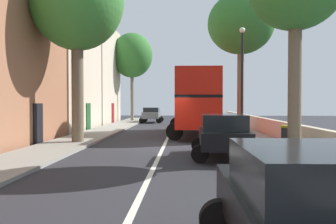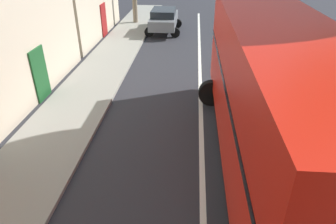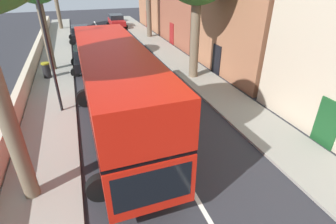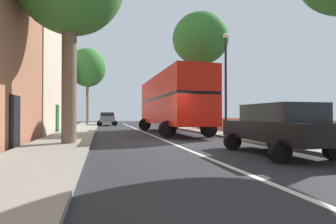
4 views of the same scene
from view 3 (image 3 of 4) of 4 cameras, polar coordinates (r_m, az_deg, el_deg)
The scene contains 12 objects.
ground_plane at distance 17.71m, azimuth -8.35°, elevation 6.16°, with size 84.00×84.00×0.00m, color #28282D.
road_centre_line at distance 17.71m, azimuth -8.35°, elevation 6.17°, with size 0.16×54.00×0.01m, color silver.
sidewalk_left at distance 19.13m, azimuth 6.27°, elevation 8.20°, with size 2.60×60.00×0.12m, color gray.
sidewalk_right at distance 17.55m, azimuth -24.21°, elevation 3.86°, with size 2.60×60.00×0.12m, color gray.
terraced_houses_left at distance 19.91m, azimuth 17.22°, elevation 22.46°, with size 4.07×47.62×10.93m.
boundary_wall_right at distance 17.62m, azimuth -29.48°, elevation 4.44°, with size 0.36×54.00×1.09m, color beige.
double_decker_bus at distance 11.08m, azimuth -11.37°, elevation 5.11°, with size 3.62×10.58×4.06m.
parked_car_black_right_0 at distance 21.00m, azimuth -17.69°, elevation 11.46°, with size 2.53×4.27×1.68m.
parked_car_black_right_1 at distance 30.43m, azimuth -18.88°, elevation 16.24°, with size 2.55×3.95×1.62m.
parked_car_red_left_2 at distance 37.56m, azimuth -11.37°, elevation 19.31°, with size 2.56×4.54×1.70m.
lamppost_right at distance 13.79m, azimuth -25.29°, elevation 14.01°, with size 0.32×0.32×6.31m.
litter_bin_right at distance 20.06m, azimuth -25.36°, elevation 8.40°, with size 0.55×0.55×1.07m.
Camera 3 is at (2.94, 16.15, 6.65)m, focal length 27.47 mm.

